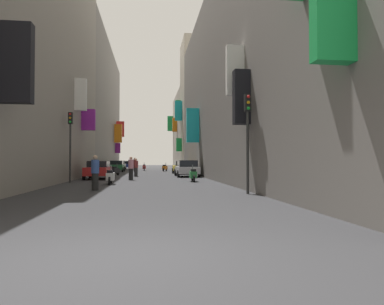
{
  "coord_description": "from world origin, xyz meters",
  "views": [
    {
      "loc": [
        0.4,
        -5.3,
        1.43
      ],
      "look_at": [
        3.88,
        22.21,
        2.07
      ],
      "focal_mm": 32.23,
      "sensor_mm": 36.0,
      "label": 1
    }
  ],
  "objects_px": {
    "pedestrian_crossing": "(95,173)",
    "traffic_light_far_corner": "(70,135)",
    "scooter_red": "(144,167)",
    "traffic_light_near_corner": "(248,126)",
    "scooter_orange": "(165,168)",
    "parked_car_silver": "(187,168)",
    "scooter_black": "(115,171)",
    "parked_car_white": "(119,165)",
    "parked_car_yellow": "(182,167)",
    "scooter_green": "(193,175)",
    "pedestrian_near_left": "(136,168)",
    "pedestrian_mid_street": "(131,168)",
    "parked_car_blue": "(125,165)",
    "parked_car_green": "(117,166)",
    "scooter_white": "(110,177)",
    "pedestrian_near_right": "(135,164)",
    "parked_car_red": "(98,169)"
  },
  "relations": [
    {
      "from": "pedestrian_crossing",
      "to": "traffic_light_far_corner",
      "type": "xyz_separation_m",
      "value": [
        -2.45,
        5.91,
        2.22
      ]
    },
    {
      "from": "scooter_red",
      "to": "traffic_light_near_corner",
      "type": "bearing_deg",
      "value": -82.13
    },
    {
      "from": "scooter_orange",
      "to": "pedestrian_crossing",
      "type": "height_order",
      "value": "pedestrian_crossing"
    },
    {
      "from": "parked_car_silver",
      "to": "scooter_black",
      "type": "height_order",
      "value": "parked_car_silver"
    },
    {
      "from": "parked_car_white",
      "to": "parked_car_silver",
      "type": "xyz_separation_m",
      "value": [
        7.77,
        -23.23,
        0.01
      ]
    },
    {
      "from": "parked_car_white",
      "to": "parked_car_silver",
      "type": "relative_size",
      "value": 1.02
    },
    {
      "from": "parked_car_yellow",
      "to": "scooter_green",
      "type": "bearing_deg",
      "value": -92.37
    },
    {
      "from": "parked_car_silver",
      "to": "traffic_light_far_corner",
      "type": "xyz_separation_m",
      "value": [
        -8.36,
        -7.3,
        2.31
      ]
    },
    {
      "from": "pedestrian_near_left",
      "to": "traffic_light_far_corner",
      "type": "relative_size",
      "value": 0.35
    },
    {
      "from": "parked_car_silver",
      "to": "traffic_light_far_corner",
      "type": "distance_m",
      "value": 11.34
    },
    {
      "from": "scooter_green",
      "to": "pedestrian_mid_street",
      "type": "bearing_deg",
      "value": 151.98
    },
    {
      "from": "parked_car_blue",
      "to": "scooter_orange",
      "type": "xyz_separation_m",
      "value": [
        6.05,
        -13.46,
        -0.25
      ]
    },
    {
      "from": "scooter_black",
      "to": "scooter_red",
      "type": "xyz_separation_m",
      "value": [
        2.57,
        15.86,
        0.0
      ]
    },
    {
      "from": "parked_car_green",
      "to": "parked_car_blue",
      "type": "bearing_deg",
      "value": 89.58
    },
    {
      "from": "parked_car_green",
      "to": "pedestrian_mid_street",
      "type": "distance_m",
      "value": 19.5
    },
    {
      "from": "scooter_orange",
      "to": "traffic_light_near_corner",
      "type": "relative_size",
      "value": 0.42
    },
    {
      "from": "parked_car_white",
      "to": "scooter_red",
      "type": "bearing_deg",
      "value": -48.22
    },
    {
      "from": "scooter_white",
      "to": "scooter_black",
      "type": "bearing_deg",
      "value": 94.25
    },
    {
      "from": "parked_car_silver",
      "to": "pedestrian_mid_street",
      "type": "relative_size",
      "value": 2.47
    },
    {
      "from": "parked_car_blue",
      "to": "scooter_green",
      "type": "bearing_deg",
      "value": -79.16
    },
    {
      "from": "scooter_white",
      "to": "pedestrian_near_left",
      "type": "relative_size",
      "value": 1.15
    },
    {
      "from": "pedestrian_near_left",
      "to": "scooter_red",
      "type": "bearing_deg",
      "value": 88.45
    },
    {
      "from": "parked_car_white",
      "to": "pedestrian_near_right",
      "type": "bearing_deg",
      "value": -72.33
    },
    {
      "from": "parked_car_green",
      "to": "scooter_black",
      "type": "bearing_deg",
      "value": -85.84
    },
    {
      "from": "parked_car_silver",
      "to": "traffic_light_near_corner",
      "type": "distance_m",
      "value": 16.02
    },
    {
      "from": "scooter_white",
      "to": "scooter_orange",
      "type": "bearing_deg",
      "value": 79.8
    },
    {
      "from": "scooter_red",
      "to": "traffic_light_far_corner",
      "type": "distance_m",
      "value": 26.78
    },
    {
      "from": "scooter_red",
      "to": "pedestrian_crossing",
      "type": "bearing_deg",
      "value": -93.42
    },
    {
      "from": "traffic_light_near_corner",
      "to": "traffic_light_far_corner",
      "type": "xyz_separation_m",
      "value": [
        -9.19,
        8.55,
        0.15
      ]
    },
    {
      "from": "parked_car_white",
      "to": "scooter_white",
      "type": "relative_size",
      "value": 2.35
    },
    {
      "from": "parked_car_green",
      "to": "parked_car_white",
      "type": "bearing_deg",
      "value": 92.57
    },
    {
      "from": "parked_car_green",
      "to": "traffic_light_far_corner",
      "type": "bearing_deg",
      "value": -92.56
    },
    {
      "from": "pedestrian_near_left",
      "to": "pedestrian_mid_street",
      "type": "relative_size",
      "value": 0.93
    },
    {
      "from": "scooter_white",
      "to": "parked_car_white",
      "type": "bearing_deg",
      "value": 93.77
    },
    {
      "from": "scooter_black",
      "to": "traffic_light_far_corner",
      "type": "relative_size",
      "value": 0.42
    },
    {
      "from": "parked_car_green",
      "to": "scooter_green",
      "type": "relative_size",
      "value": 2.09
    },
    {
      "from": "scooter_red",
      "to": "traffic_light_far_corner",
      "type": "xyz_separation_m",
      "value": [
        -4.38,
        -26.3,
        2.6
      ]
    },
    {
      "from": "pedestrian_near_right",
      "to": "traffic_light_near_corner",
      "type": "relative_size",
      "value": 0.42
    },
    {
      "from": "parked_car_blue",
      "to": "pedestrian_crossing",
      "type": "xyz_separation_m",
      "value": [
        1.37,
        -42.17,
        0.13
      ]
    },
    {
      "from": "parked_car_blue",
      "to": "traffic_light_far_corner",
      "type": "xyz_separation_m",
      "value": [
        -1.08,
        -36.27,
        2.35
      ]
    },
    {
      "from": "parked_car_red",
      "to": "scooter_white",
      "type": "bearing_deg",
      "value": -75.91
    },
    {
      "from": "parked_car_yellow",
      "to": "parked_car_silver",
      "type": "height_order",
      "value": "parked_car_silver"
    },
    {
      "from": "parked_car_yellow",
      "to": "pedestrian_crossing",
      "type": "distance_m",
      "value": 20.23
    },
    {
      "from": "parked_car_green",
      "to": "scooter_black",
      "type": "distance_m",
      "value": 11.42
    },
    {
      "from": "parked_car_white",
      "to": "scooter_green",
      "type": "distance_m",
      "value": 31.17
    },
    {
      "from": "scooter_red",
      "to": "scooter_orange",
      "type": "bearing_deg",
      "value": -51.69
    },
    {
      "from": "parked_car_blue",
      "to": "pedestrian_mid_street",
      "type": "distance_m",
      "value": 33.85
    },
    {
      "from": "parked_car_yellow",
      "to": "scooter_orange",
      "type": "xyz_separation_m",
      "value": [
        -1.39,
        9.42,
        -0.26
      ]
    },
    {
      "from": "scooter_white",
      "to": "scooter_red",
      "type": "bearing_deg",
      "value": 86.6
    },
    {
      "from": "scooter_white",
      "to": "scooter_green",
      "type": "height_order",
      "value": "same"
    }
  ]
}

